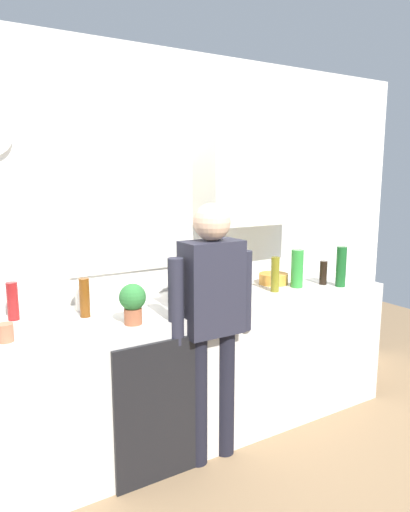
# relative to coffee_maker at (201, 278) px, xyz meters

# --- Properties ---
(ground_plane) EXTENTS (8.00, 8.00, 0.00)m
(ground_plane) POSITION_rel_coffee_maker_xyz_m (-0.12, -0.33, -1.08)
(ground_plane) COLOR #8C6D4C
(kitchen_counter) EXTENTS (3.09, 0.64, 0.94)m
(kitchen_counter) POSITION_rel_coffee_maker_xyz_m (-0.12, -0.03, -0.62)
(kitchen_counter) COLOR beige
(kitchen_counter) RESTS_ON ground_plane
(dishwasher_panel) EXTENTS (0.56, 0.02, 0.84)m
(dishwasher_panel) POSITION_rel_coffee_maker_xyz_m (-0.48, -0.36, -0.66)
(dishwasher_panel) COLOR black
(dishwasher_panel) RESTS_ON ground_plane
(back_wall_assembly) EXTENTS (4.69, 0.42, 2.60)m
(back_wall_assembly) POSITION_rel_coffee_maker_xyz_m (-0.04, 0.38, 0.28)
(back_wall_assembly) COLOR white
(back_wall_assembly) RESTS_ON ground_plane
(coffee_maker) EXTENTS (0.20, 0.20, 0.33)m
(coffee_maker) POSITION_rel_coffee_maker_xyz_m (0.00, 0.00, 0.00)
(coffee_maker) COLOR black
(coffee_maker) RESTS_ON kitchen_counter
(bottle_red_vinegar) EXTENTS (0.06, 0.06, 0.22)m
(bottle_red_vinegar) POSITION_rel_coffee_maker_xyz_m (-1.14, 0.18, -0.04)
(bottle_red_vinegar) COLOR maroon
(bottle_red_vinegar) RESTS_ON kitchen_counter
(bottle_dark_sauce) EXTENTS (0.06, 0.06, 0.18)m
(bottle_dark_sauce) POSITION_rel_coffee_maker_xyz_m (1.01, -0.12, -0.06)
(bottle_dark_sauce) COLOR black
(bottle_dark_sauce) RESTS_ON kitchen_counter
(bottle_amber_beer) EXTENTS (0.06, 0.06, 0.23)m
(bottle_amber_beer) POSITION_rel_coffee_maker_xyz_m (-0.78, 0.02, -0.03)
(bottle_amber_beer) COLOR brown
(bottle_amber_beer) RESTS_ON kitchen_counter
(bottle_green_wine) EXTENTS (0.07, 0.07, 0.30)m
(bottle_green_wine) POSITION_rel_coffee_maker_xyz_m (1.08, -0.23, 0.00)
(bottle_green_wine) COLOR #195923
(bottle_green_wine) RESTS_ON kitchen_counter
(bottle_clear_soda) EXTENTS (0.09, 0.09, 0.28)m
(bottle_clear_soda) POSITION_rel_coffee_maker_xyz_m (0.78, -0.08, -0.01)
(bottle_clear_soda) COLOR #2D8C33
(bottle_clear_soda) RESTS_ON kitchen_counter
(bottle_olive_oil) EXTENTS (0.06, 0.06, 0.25)m
(bottle_olive_oil) POSITION_rel_coffee_maker_xyz_m (0.56, -0.10, -0.02)
(bottle_olive_oil) COLOR olive
(bottle_olive_oil) RESTS_ON kitchen_counter
(cup_terracotta_mug) EXTENTS (0.08, 0.08, 0.09)m
(cup_terracotta_mug) POSITION_rel_coffee_maker_xyz_m (-1.24, -0.18, -0.10)
(cup_terracotta_mug) COLOR #B26647
(cup_terracotta_mug) RESTS_ON kitchen_counter
(mixing_bowl) EXTENTS (0.22, 0.22, 0.08)m
(mixing_bowl) POSITION_rel_coffee_maker_xyz_m (0.71, 0.09, -0.11)
(mixing_bowl) COLOR orange
(mixing_bowl) RESTS_ON kitchen_counter
(potted_plant) EXTENTS (0.15, 0.15, 0.23)m
(potted_plant) POSITION_rel_coffee_maker_xyz_m (-0.59, -0.25, -0.01)
(potted_plant) COLOR #9E5638
(potted_plant) RESTS_ON kitchen_counter
(storage_canister) EXTENTS (0.14, 0.14, 0.17)m
(storage_canister) POSITION_rel_coffee_maker_xyz_m (-0.72, 0.17, -0.06)
(storage_canister) COLOR silver
(storage_canister) RESTS_ON kitchen_counter
(person_at_sink) EXTENTS (0.57, 0.22, 1.60)m
(person_at_sink) POSITION_rel_coffee_maker_xyz_m (-0.12, -0.33, -0.14)
(person_at_sink) COLOR black
(person_at_sink) RESTS_ON ground_plane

